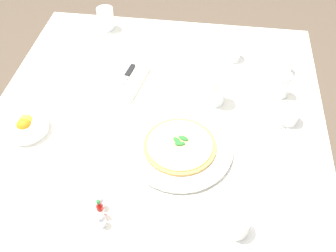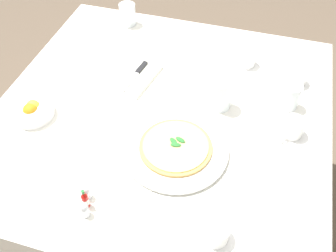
{
  "view_description": "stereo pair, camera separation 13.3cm",
  "coord_description": "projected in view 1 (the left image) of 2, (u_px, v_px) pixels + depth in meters",
  "views": [
    {
      "loc": [
        0.98,
        0.17,
        1.73
      ],
      "look_at": [
        0.09,
        0.05,
        0.75
      ],
      "focal_mm": 40.44,
      "sensor_mm": 36.0,
      "label": 1
    },
    {
      "loc": [
        0.95,
        0.3,
        1.73
      ],
      "look_at": [
        0.09,
        0.05,
        0.75
      ],
      "focal_mm": 40.44,
      "sensor_mm": 36.0,
      "label": 2
    }
  ],
  "objects": [
    {
      "name": "napkin_folded",
      "position": [
        126.0,
        80.0,
        1.51
      ],
      "size": [
        0.24,
        0.17,
        0.02
      ],
      "rotation": [
        0.0,
        0.0,
        -0.18
      ],
      "color": "white",
      "rests_on": "dining_table"
    },
    {
      "name": "coffee_cup_near_left",
      "position": [
        236.0,
        225.0,
        1.07
      ],
      "size": [
        0.13,
        0.13,
        0.07
      ],
      "color": "white",
      "rests_on": "dining_table"
    },
    {
      "name": "salt_shaker",
      "position": [
        102.0,
        220.0,
        1.08
      ],
      "size": [
        0.03,
        0.03,
        0.06
      ],
      "color": "white",
      "rests_on": "dining_table"
    },
    {
      "name": "dinner_knife",
      "position": [
        125.0,
        78.0,
        1.5
      ],
      "size": [
        0.2,
        0.05,
        0.01
      ],
      "rotation": [
        0.0,
        0.0,
        -0.17
      ],
      "color": "silver",
      "rests_on": "napkin_folded"
    },
    {
      "name": "hot_sauce_bottle",
      "position": [
        100.0,
        210.0,
        1.09
      ],
      "size": [
        0.02,
        0.02,
        0.08
      ],
      "color": "#B7140F",
      "rests_on": "dining_table"
    },
    {
      "name": "water_glass_left_edge",
      "position": [
        106.0,
        20.0,
        1.75
      ],
      "size": [
        0.08,
        0.08,
        0.1
      ],
      "color": "white",
      "rests_on": "dining_table"
    },
    {
      "name": "dining_table",
      "position": [
        158.0,
        132.0,
        1.5
      ],
      "size": [
        1.23,
        1.23,
        0.73
      ],
      "color": "white",
      "rests_on": "ground_plane"
    },
    {
      "name": "pepper_shaker",
      "position": [
        100.0,
        203.0,
        1.12
      ],
      "size": [
        0.03,
        0.03,
        0.06
      ],
      "color": "white",
      "rests_on": "dining_table"
    },
    {
      "name": "coffee_cup_right_edge",
      "position": [
        288.0,
        115.0,
        1.35
      ],
      "size": [
        0.13,
        0.13,
        0.07
      ],
      "color": "white",
      "rests_on": "dining_table"
    },
    {
      "name": "citrus_bowl",
      "position": [
        26.0,
        126.0,
        1.33
      ],
      "size": [
        0.15,
        0.15,
        0.06
      ],
      "color": "white",
      "rests_on": "dining_table"
    },
    {
      "name": "pizza_plate",
      "position": [
        180.0,
        148.0,
        1.28
      ],
      "size": [
        0.36,
        0.36,
        0.02
      ],
      "color": "white",
      "rests_on": "dining_table"
    },
    {
      "name": "water_glass_back_corner",
      "position": [
        281.0,
        86.0,
        1.44
      ],
      "size": [
        0.07,
        0.07,
        0.1
      ],
      "color": "white",
      "rests_on": "dining_table"
    },
    {
      "name": "coffee_cup_center_back",
      "position": [
        282.0,
        67.0,
        1.54
      ],
      "size": [
        0.13,
        0.13,
        0.06
      ],
      "color": "white",
      "rests_on": "dining_table"
    },
    {
      "name": "pizza",
      "position": [
        180.0,
        145.0,
        1.27
      ],
      "size": [
        0.25,
        0.25,
        0.02
      ],
      "color": "tan",
      "rests_on": "pizza_plate"
    },
    {
      "name": "coffee_cup_far_right",
      "position": [
        231.0,
        53.0,
        1.6
      ],
      "size": [
        0.13,
        0.13,
        0.07
      ],
      "color": "white",
      "rests_on": "dining_table"
    },
    {
      "name": "ground_plane",
      "position": [
        160.0,
        210.0,
        1.95
      ],
      "size": [
        8.0,
        8.0,
        0.0
      ],
      "primitive_type": "plane",
      "color": "brown"
    },
    {
      "name": "water_glass_far_left",
      "position": [
        215.0,
        90.0,
        1.41
      ],
      "size": [
        0.08,
        0.08,
        0.12
      ],
      "color": "white",
      "rests_on": "dining_table"
    }
  ]
}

